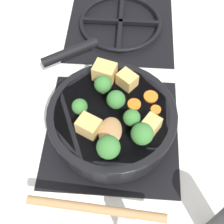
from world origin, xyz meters
TOP-DOWN VIEW (x-y plane):
  - ground_plane at (0.00, 0.00)m, footprint 2.40×2.40m
  - front_burner_grate at (0.00, 0.00)m, footprint 0.31×0.31m
  - rear_burner_grate at (0.00, 0.36)m, footprint 0.31×0.31m
  - skillet_pan at (-0.00, 0.00)m, footprint 0.33×0.37m
  - wooden_spoon at (-0.01, -0.14)m, footprint 0.25×0.21m
  - tofu_cube_center_large at (0.03, 0.08)m, footprint 0.05×0.05m
  - tofu_cube_near_handle at (0.08, -0.04)m, footprint 0.05×0.05m
  - tofu_cube_east_chunk at (-0.04, -0.05)m, footprint 0.06×0.05m
  - tofu_cube_west_chunk at (-0.02, 0.09)m, footprint 0.06×0.05m
  - broccoli_floret_near_spoon at (0.06, -0.06)m, footprint 0.04×0.04m
  - broccoli_floret_center_top at (-0.02, 0.05)m, footprint 0.04×0.04m
  - broccoli_floret_east_rim at (0.04, -0.03)m, footprint 0.04×0.04m
  - broccoli_floret_west_rim at (-0.00, -0.10)m, footprint 0.05×0.05m
  - broccoli_floret_north_edge at (-0.07, -0.01)m, footprint 0.03×0.03m
  - broccoli_floret_south_cluster at (0.01, 0.01)m, footprint 0.04×0.04m
  - carrot_slice_orange_thin at (0.08, 0.04)m, footprint 0.03×0.03m
  - carrot_slice_near_center at (0.09, 0.01)m, footprint 0.02×0.02m
  - carrot_slice_edge_slice at (0.05, 0.02)m, footprint 0.03×0.03m
  - salt_shaker at (0.04, -0.22)m, footprint 0.04×0.04m

SIDE VIEW (x-z plane):
  - ground_plane at x=0.00m, z-range 0.00..0.00m
  - front_burner_grate at x=0.00m, z-range 0.00..0.03m
  - rear_burner_grate at x=0.00m, z-range 0.00..0.03m
  - salt_shaker at x=0.04m, z-range 0.00..0.09m
  - skillet_pan at x=0.00m, z-range 0.03..0.09m
  - carrot_slice_orange_thin at x=0.08m, z-range 0.09..0.09m
  - carrot_slice_near_center at x=0.09m, z-range 0.09..0.09m
  - carrot_slice_edge_slice at x=0.05m, z-range 0.09..0.09m
  - wooden_spoon at x=-0.01m, z-range 0.09..0.10m
  - tofu_cube_near_handle at x=0.08m, z-range 0.09..0.12m
  - tofu_cube_center_large at x=0.03m, z-range 0.09..0.12m
  - tofu_cube_east_chunk at x=-0.04m, z-range 0.09..0.12m
  - tofu_cube_west_chunk at x=-0.02m, z-range 0.09..0.13m
  - broccoli_floret_north_edge at x=-0.07m, z-range 0.09..0.13m
  - broccoli_floret_east_rim at x=0.04m, z-range 0.09..0.13m
  - broccoli_floret_center_top at x=-0.02m, z-range 0.09..0.14m
  - broccoli_floret_south_cluster at x=0.01m, z-range 0.09..0.14m
  - broccoli_floret_near_spoon at x=0.06m, z-range 0.09..0.14m
  - broccoli_floret_west_rim at x=0.00m, z-range 0.09..0.14m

